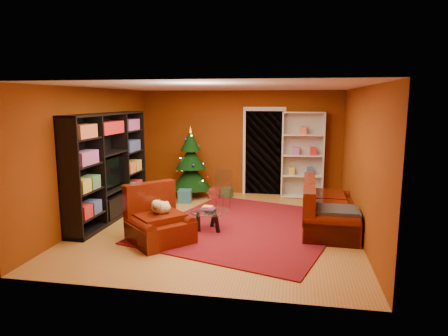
% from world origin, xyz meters
% --- Properties ---
extents(floor, '(5.00, 5.50, 0.05)m').
position_xyz_m(floor, '(0.00, 0.00, -0.03)').
color(floor, '#AF7834').
rests_on(floor, ground).
extents(ceiling, '(5.00, 5.50, 0.05)m').
position_xyz_m(ceiling, '(0.00, 0.00, 2.62)').
color(ceiling, silver).
rests_on(ceiling, wall_back).
extents(wall_back, '(5.00, 0.05, 2.60)m').
position_xyz_m(wall_back, '(0.00, 2.77, 1.30)').
color(wall_back, '#7C350C').
rests_on(wall_back, ground).
extents(wall_left, '(0.05, 5.50, 2.60)m').
position_xyz_m(wall_left, '(-2.52, 0.00, 1.30)').
color(wall_left, '#7C350C').
rests_on(wall_left, ground).
extents(wall_right, '(0.05, 5.50, 2.60)m').
position_xyz_m(wall_right, '(2.52, 0.00, 1.30)').
color(wall_right, '#7C350C').
rests_on(wall_right, ground).
extents(doorway, '(1.06, 0.60, 2.16)m').
position_xyz_m(doorway, '(0.60, 2.73, 1.05)').
color(doorway, black).
rests_on(doorway, floor).
extents(rug, '(4.08, 4.43, 0.02)m').
position_xyz_m(rug, '(0.51, 0.02, 0.01)').
color(rug, maroon).
rests_on(rug, floor).
extents(media_unit, '(0.48, 2.77, 2.12)m').
position_xyz_m(media_unit, '(-2.27, 0.07, 1.06)').
color(media_unit, black).
rests_on(media_unit, floor).
extents(christmas_tree, '(1.10, 1.10, 1.75)m').
position_xyz_m(christmas_tree, '(-1.14, 2.15, 0.85)').
color(christmas_tree, black).
rests_on(christmas_tree, floor).
extents(gift_box_teal, '(0.34, 0.34, 0.30)m').
position_xyz_m(gift_box_teal, '(-1.14, 1.59, 0.15)').
color(gift_box_teal, '#25657E').
rests_on(gift_box_teal, floor).
extents(gift_box_green, '(0.29, 0.29, 0.25)m').
position_xyz_m(gift_box_green, '(-0.26, 2.23, 0.12)').
color(gift_box_green, '#245227').
rests_on(gift_box_green, floor).
extents(gift_box_red, '(0.28, 0.28, 0.24)m').
position_xyz_m(gift_box_red, '(-0.52, 2.10, 0.12)').
color(gift_box_red, maroon).
rests_on(gift_box_red, floor).
extents(white_bookshelf, '(1.01, 0.41, 2.15)m').
position_xyz_m(white_bookshelf, '(1.54, 2.57, 1.04)').
color(white_bookshelf, white).
rests_on(white_bookshelf, floor).
extents(armchair, '(1.42, 1.42, 0.78)m').
position_xyz_m(armchair, '(-0.83, -1.06, 0.39)').
color(armchair, '#4C1206').
rests_on(armchair, rug).
extents(dog, '(0.49, 0.50, 0.26)m').
position_xyz_m(dog, '(-0.83, -0.98, 0.58)').
color(dog, beige).
rests_on(dog, armchair).
extents(sofa, '(0.99, 2.10, 0.89)m').
position_xyz_m(sofa, '(2.02, 0.24, 0.44)').
color(sofa, '#4C1206').
rests_on(sofa, rug).
extents(coffee_table, '(0.85, 0.85, 0.47)m').
position_xyz_m(coffee_table, '(-0.14, -0.34, 0.20)').
color(coffee_table, gray).
rests_on(coffee_table, rug).
extents(acrylic_chair, '(0.52, 0.55, 0.81)m').
position_xyz_m(acrylic_chair, '(-0.21, 1.04, 0.40)').
color(acrylic_chair, '#66605B').
rests_on(acrylic_chair, rug).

